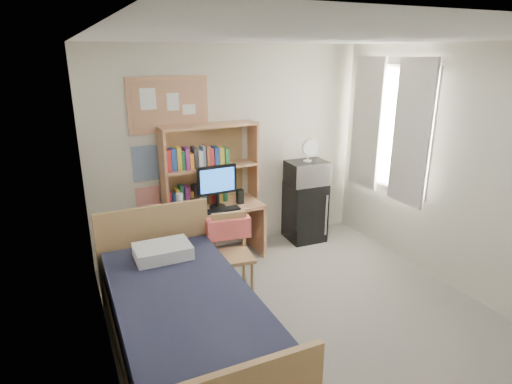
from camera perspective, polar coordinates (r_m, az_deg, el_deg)
name	(u,v)px	position (r m, az deg, el deg)	size (l,w,h in m)	color
floor	(316,330)	(4.31, 8.05, -17.71)	(3.60, 4.20, 0.02)	gray
ceiling	(331,38)	(3.50, 10.03, 19.54)	(3.60, 4.20, 0.02)	white
wall_back	(232,151)	(5.49, -3.27, 5.54)	(3.60, 0.04, 2.60)	beige
wall_left	(102,236)	(3.13, -19.85, -5.55)	(0.04, 4.20, 2.60)	beige
wall_right	(471,175)	(4.90, 26.77, 2.01)	(0.04, 4.20, 2.60)	beige
window_unit	(389,128)	(5.60, 17.36, 8.12)	(0.10, 1.40, 1.70)	white
curtain_left	(411,134)	(5.30, 20.00, 7.31)	(0.04, 0.55, 1.70)	beige
curtain_right	(367,124)	(5.88, 14.54, 8.81)	(0.04, 0.55, 1.70)	beige
bulletin_board	(169,105)	(5.14, -11.58, 11.35)	(0.94, 0.03, 0.64)	tan
poster_wave	(145,164)	(5.20, -14.55, 3.69)	(0.30, 0.01, 0.42)	navy
poster_japan	(148,201)	(5.34, -14.16, -1.20)	(0.28, 0.01, 0.36)	red
desk	(217,232)	(5.41, -5.26, -5.32)	(1.12, 0.56, 0.70)	tan
desk_chair	(233,256)	(4.61, -3.03, -8.48)	(0.43, 0.43, 0.87)	tan
mini_fridge	(305,211)	(5.95, 6.52, -2.54)	(0.48, 0.48, 0.82)	black
bed	(186,327)	(3.80, -9.27, -17.38)	(1.12, 2.24, 0.62)	black
hutch	(210,164)	(5.27, -6.13, 3.70)	(1.20, 0.31, 0.98)	tan
monitor	(217,187)	(5.14, -5.21, 0.72)	(0.49, 0.04, 0.52)	black
keyboard	(222,210)	(5.10, -4.55, -2.40)	(0.43, 0.14, 0.02)	black
speaker_left	(194,205)	(5.10, -8.28, -1.72)	(0.06, 0.06, 0.15)	black
speaker_right	(240,196)	(5.30, -2.15, -0.60)	(0.08, 0.08, 0.18)	black
water_bottle	(180,204)	(5.00, -10.12, -1.61)	(0.08, 0.08, 0.26)	white
hoodie	(228,228)	(4.68, -3.69, -4.81)	(0.48, 0.15, 0.23)	#FF6861
microwave	(307,172)	(5.76, 6.81, 2.60)	(0.52, 0.40, 0.30)	silver
desk_fan	(308,151)	(5.69, 6.92, 5.40)	(0.22, 0.22, 0.27)	white
pillow	(163,251)	(4.24, -12.33, -7.71)	(0.53, 0.37, 0.13)	white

